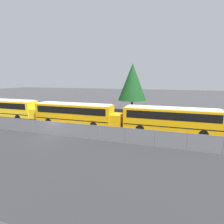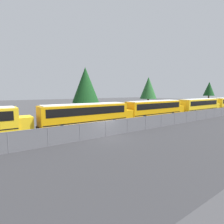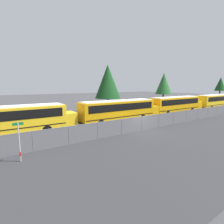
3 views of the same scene
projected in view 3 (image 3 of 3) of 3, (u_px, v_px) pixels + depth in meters
ground_plane at (141, 130)px, 21.05m from camera, size 200.00×200.00×0.00m
road_strip at (187, 144)px, 16.15m from camera, size 143.01×12.00×0.01m
fence at (142, 123)px, 20.92m from camera, size 109.08×0.07×1.72m
school_bus_2 at (10, 119)px, 17.83m from camera, size 13.20×2.45×3.28m
school_bus_3 at (120, 109)px, 24.93m from camera, size 13.20×2.45×3.28m
school_bus_4 at (177, 104)px, 32.70m from camera, size 13.20×2.45×3.28m
school_bus_5 at (216, 100)px, 40.24m from camera, size 13.20×2.45×3.28m
street_sign at (19, 141)px, 12.19m from camera, size 0.70×0.09×2.88m
tree_0 at (164, 84)px, 49.33m from camera, size 4.55×4.55×8.85m
tree_1 at (220, 84)px, 64.67m from camera, size 3.86×3.86×8.43m
tree_2 at (108, 82)px, 37.59m from camera, size 5.53×5.53×9.78m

